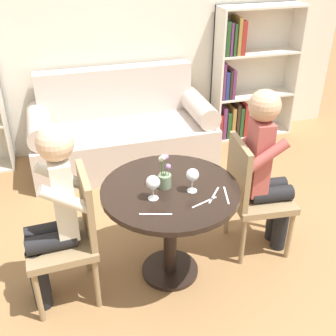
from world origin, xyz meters
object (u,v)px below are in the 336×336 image
at_px(couch, 122,134).
at_px(chair_left, 71,233).
at_px(chair_right, 252,192).
at_px(person_right, 267,169).
at_px(person_left, 53,214).
at_px(wine_glass_left, 153,183).
at_px(wine_glass_right, 193,176).
at_px(bookshelf_right, 244,79).
at_px(flower_vase, 165,176).

relative_size(couch, chair_left, 2.00).
relative_size(chair_right, person_right, 0.71).
height_order(chair_left, person_left, person_left).
xyz_separation_m(wine_glass_left, wine_glass_right, (0.25, 0.01, 0.00)).
xyz_separation_m(chair_right, person_left, (-1.38, -0.11, 0.17)).
distance_m(bookshelf_right, person_left, 2.93).
height_order(person_right, flower_vase, person_right).
xyz_separation_m(couch, person_right, (0.73, -1.60, 0.37)).
xyz_separation_m(couch, bookshelf_right, (1.44, 0.27, 0.36)).
height_order(chair_right, wine_glass_right, chair_right).
relative_size(person_left, wine_glass_right, 7.77).
xyz_separation_m(couch, wine_glass_left, (-0.13, -1.77, 0.51)).
bearing_deg(wine_glass_left, person_left, 172.43).
bearing_deg(person_left, chair_right, 91.94).
bearing_deg(chair_left, bookshelf_right, 130.67).
distance_m(chair_left, chair_right, 1.29).
height_order(couch, wine_glass_left, couch).
distance_m(bookshelf_right, chair_right, 2.02).
height_order(wine_glass_left, wine_glass_right, same).
bearing_deg(bookshelf_right, wine_glass_left, -127.58).
bearing_deg(couch, flower_vase, -91.00).
distance_m(person_right, wine_glass_right, 0.65).
xyz_separation_m(person_left, wine_glass_left, (0.60, -0.08, 0.16)).
relative_size(wine_glass_right, flower_vase, 0.67).
bearing_deg(person_left, wine_glass_left, 79.93).
bearing_deg(person_right, wine_glass_right, 110.35).
xyz_separation_m(chair_left, person_left, (-0.09, -0.01, 0.17)).
xyz_separation_m(chair_left, wine_glass_left, (0.51, -0.09, 0.33)).
bearing_deg(couch, wine_glass_right, -86.04).
relative_size(person_left, wine_glass_left, 7.74).
xyz_separation_m(bookshelf_right, wine_glass_right, (-1.32, -2.03, 0.15)).
relative_size(person_right, wine_glass_left, 7.93).
height_order(bookshelf_right, flower_vase, bookshelf_right).
relative_size(couch, bookshelf_right, 1.25).
xyz_separation_m(bookshelf_right, flower_vase, (-1.47, -1.93, 0.12)).
bearing_deg(person_right, couch, 30.16).
height_order(bookshelf_right, wine_glass_right, bookshelf_right).
bearing_deg(wine_glass_right, flower_vase, 148.17).
distance_m(couch, chair_right, 1.72).
bearing_deg(chair_right, person_right, -93.88).
bearing_deg(flower_vase, person_left, -177.86).
xyz_separation_m(person_left, wine_glass_right, (0.85, -0.07, 0.16)).
height_order(chair_left, flower_vase, flower_vase).
xyz_separation_m(chair_right, flower_vase, (-0.67, -0.08, 0.30)).
height_order(chair_right, flower_vase, flower_vase).
bearing_deg(person_left, flower_vase, 89.64).
bearing_deg(flower_vase, bookshelf_right, 52.82).
bearing_deg(couch, chair_left, -110.94).
height_order(chair_right, wine_glass_left, chair_right).
bearing_deg(wine_glass_right, couch, 93.96).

